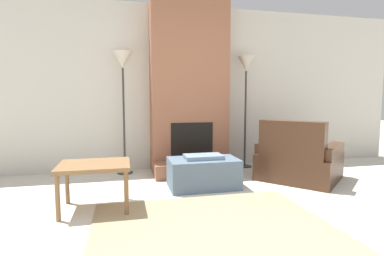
# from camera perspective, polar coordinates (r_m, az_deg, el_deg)

# --- Properties ---
(ground_plane) EXTENTS (24.00, 24.00, 0.00)m
(ground_plane) POSITION_cam_1_polar(r_m,az_deg,el_deg) (2.42, 14.41, -22.37)
(ground_plane) COLOR beige
(wall_back) EXTENTS (7.68, 0.06, 2.60)m
(wall_back) POSITION_cam_1_polar(r_m,az_deg,el_deg) (4.93, -1.17, 7.62)
(wall_back) COLOR beige
(wall_back) RESTS_ON ground_plane
(fireplace) EXTENTS (1.19, 0.79, 2.60)m
(fireplace) POSITION_cam_1_polar(r_m,az_deg,el_deg) (4.67, -0.50, 6.69)
(fireplace) COLOR #935B42
(fireplace) RESTS_ON ground_plane
(ottoman) EXTENTS (0.87, 0.52, 0.42)m
(ottoman) POSITION_cam_1_polar(r_m,az_deg,el_deg) (3.84, 2.17, -8.46)
(ottoman) COLOR slate
(ottoman) RESTS_ON ground_plane
(armchair) EXTENTS (1.38, 1.38, 0.84)m
(armchair) POSITION_cam_1_polar(r_m,az_deg,el_deg) (4.43, 19.50, -6.12)
(armchair) COLOR #422819
(armchair) RESTS_ON ground_plane
(side_table) EXTENTS (0.70, 0.56, 0.48)m
(side_table) POSITION_cam_1_polar(r_m,az_deg,el_deg) (3.21, -18.07, -7.51)
(side_table) COLOR brown
(side_table) RESTS_ON ground_plane
(floor_lamp_left) EXTENTS (0.28, 0.28, 1.81)m
(floor_lamp_left) POSITION_cam_1_polar(r_m,az_deg,el_deg) (4.59, -13.05, 10.86)
(floor_lamp_left) COLOR #333333
(floor_lamp_left) RESTS_ON ground_plane
(floor_lamp_right) EXTENTS (0.28, 0.28, 1.81)m
(floor_lamp_right) POSITION_cam_1_polar(r_m,az_deg,el_deg) (4.98, 10.27, 10.42)
(floor_lamp_right) COLOR #333333
(floor_lamp_right) RESTS_ON ground_plane
(area_rug) EXTENTS (2.09, 1.72, 0.01)m
(area_rug) POSITION_cam_1_polar(r_m,az_deg,el_deg) (2.72, 4.33, -18.80)
(area_rug) COLOR #9E8966
(area_rug) RESTS_ON ground_plane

